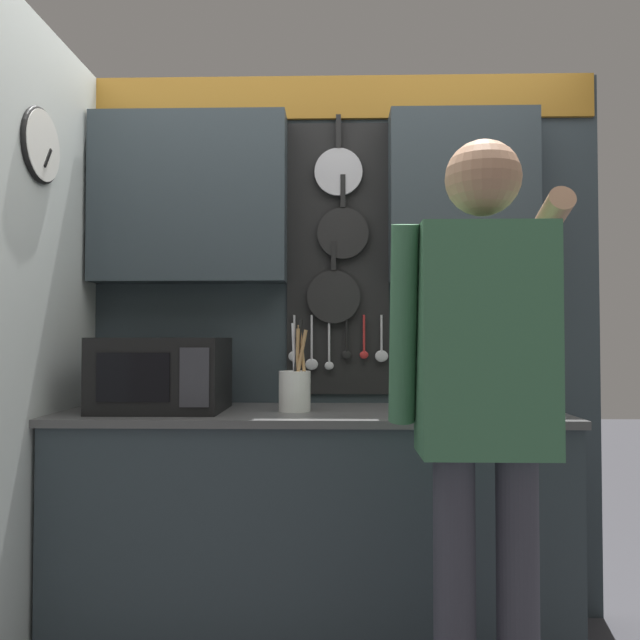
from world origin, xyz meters
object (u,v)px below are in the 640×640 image
(utensil_crock, at_px, (295,388))
(person, at_px, (484,386))
(microwave, at_px, (162,374))
(knife_block, at_px, (472,386))

(utensil_crock, height_order, person, person)
(utensil_crock, relative_size, person, 0.20)
(microwave, xyz_separation_m, person, (1.12, -0.63, 0.00))
(knife_block, distance_m, person, 0.64)
(knife_block, xyz_separation_m, utensil_crock, (-0.70, -0.00, -0.01))
(knife_block, bearing_deg, microwave, -179.97)
(microwave, height_order, knife_block, microwave)
(knife_block, relative_size, person, 0.15)
(knife_block, height_order, utensil_crock, utensil_crock)
(knife_block, distance_m, utensil_crock, 0.70)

